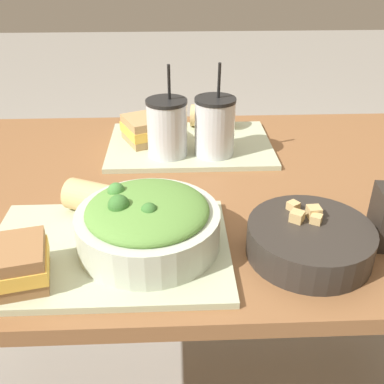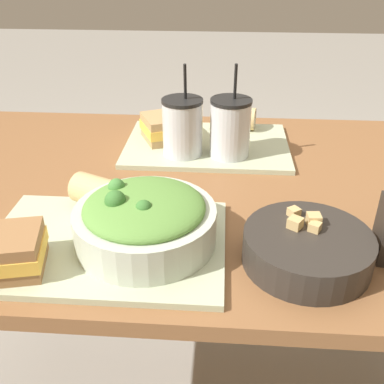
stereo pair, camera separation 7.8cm
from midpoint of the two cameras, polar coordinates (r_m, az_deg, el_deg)
dining_table at (r=1.04m, az=4.71°, el=-3.62°), size 1.41×0.84×0.73m
tray_near at (r=0.79m, az=-8.05°, el=-6.62°), size 0.41×0.29×0.01m
tray_far at (r=1.16m, az=3.86°, el=5.93°), size 0.41×0.29×0.01m
salad_bowl at (r=0.75m, az=-3.08°, el=-3.54°), size 0.24×0.24×0.11m
soup_bowl at (r=0.77m, az=17.29°, el=-6.83°), size 0.21×0.21×0.07m
sandwich_near at (r=0.75m, az=-20.16°, el=-7.33°), size 0.14×0.12×0.06m
baguette_near at (r=0.86m, az=-8.38°, el=-0.37°), size 0.14×0.11×0.06m
sandwich_far at (r=1.16m, az=-1.42°, el=8.16°), size 0.15×0.15×0.06m
baguette_far at (r=1.25m, az=7.19°, el=9.33°), size 0.13×0.08×0.06m
drink_cup_dark at (r=1.07m, az=0.90°, el=8.00°), size 0.10×0.10×0.22m
drink_cup_red at (r=1.07m, az=6.97°, el=7.84°), size 0.10×0.10×0.22m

